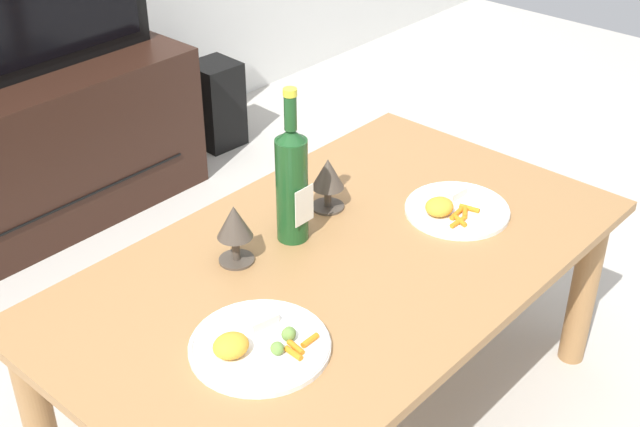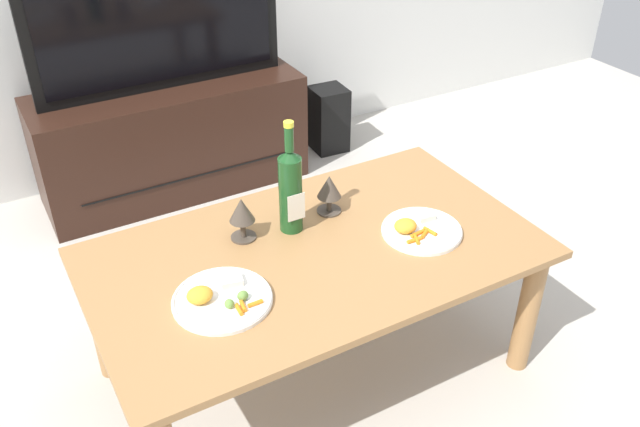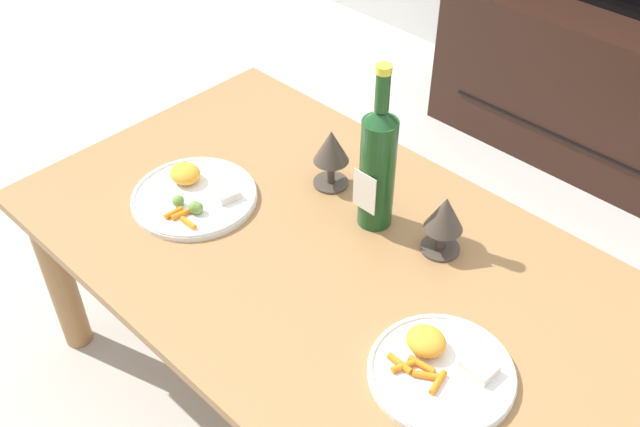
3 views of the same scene
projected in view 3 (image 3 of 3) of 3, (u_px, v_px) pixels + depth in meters
The scene contains 8 objects.
ground_plane at pixel (330, 400), 1.81m from camera, with size 6.40×6.40×0.00m, color #B7B2A8.
dining_table at pixel (332, 281), 1.53m from camera, with size 1.37×0.79×0.50m.
tv_stand at pixel (623, 95), 2.40m from camera, with size 1.24×0.43×0.53m.
wine_bottle at pixel (378, 164), 1.46m from camera, with size 0.07×0.08×0.38m.
goblet_left at pixel (331, 150), 1.60m from camera, with size 0.08×0.08×0.14m.
goblet_right at pixel (445, 217), 1.44m from camera, with size 0.08×0.08×0.14m.
dinner_plate_left at pixel (194, 195), 1.61m from camera, with size 0.28×0.28×0.05m.
dinner_plate_right at pixel (440, 368), 1.25m from camera, with size 0.26×0.26×0.05m.
Camera 3 is at (0.72, -0.78, 1.54)m, focal length 40.92 mm.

